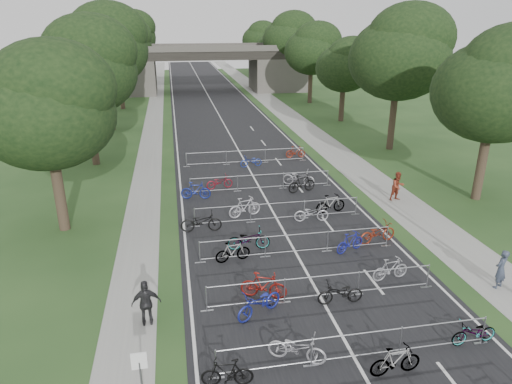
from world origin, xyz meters
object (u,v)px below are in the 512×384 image
(park_sign, at_px, (140,369))
(pedestrian_a, at_px, (501,269))
(pedestrian_c, at_px, (146,303))
(overpass_bridge, at_px, (205,68))
(pedestrian_b, at_px, (398,186))

(park_sign, relative_size, pedestrian_a, 1.06)
(pedestrian_a, xyz_separation_m, pedestrian_c, (-14.33, 0.14, 0.04))
(overpass_bridge, height_order, park_sign, overpass_bridge)
(park_sign, distance_m, pedestrian_a, 14.80)
(park_sign, bearing_deg, pedestrian_b, 42.74)
(overpass_bridge, relative_size, pedestrian_c, 17.12)
(overpass_bridge, xyz_separation_m, pedestrian_a, (7.53, -58.35, -2.67))
(overpass_bridge, bearing_deg, pedestrian_c, -96.66)
(pedestrian_c, bearing_deg, overpass_bridge, -100.33)
(park_sign, bearing_deg, pedestrian_a, 14.30)
(pedestrian_b, bearing_deg, overpass_bridge, 89.40)
(park_sign, bearing_deg, pedestrian_c, 90.00)
(overpass_bridge, relative_size, pedestrian_b, 16.98)
(park_sign, relative_size, pedestrian_b, 1.00)
(overpass_bridge, relative_size, pedestrian_a, 17.94)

